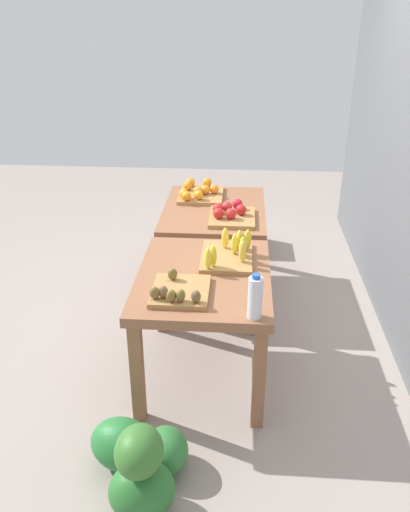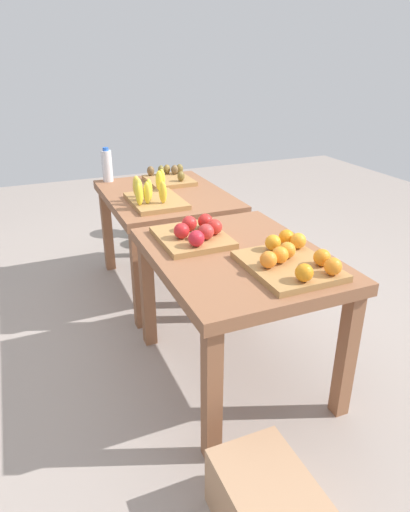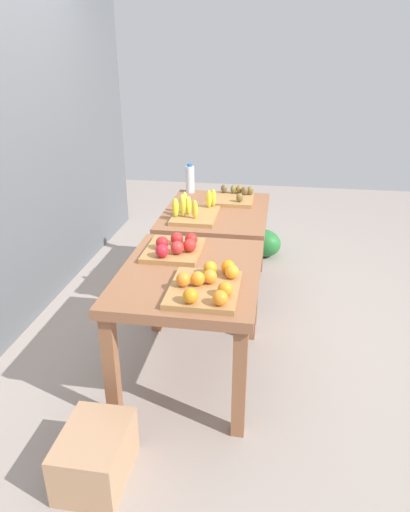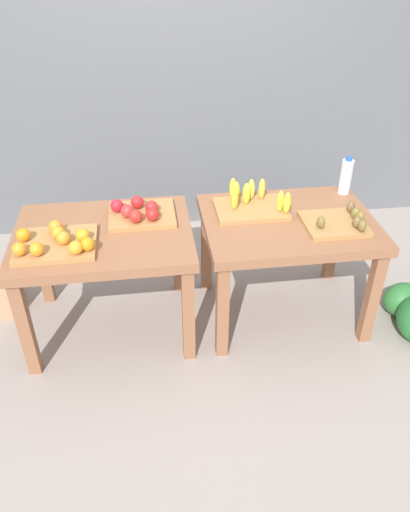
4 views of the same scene
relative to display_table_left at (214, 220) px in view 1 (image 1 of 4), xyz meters
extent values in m
plane|color=gray|center=(0.56, 0.00, -0.62)|extent=(8.00, 8.00, 0.00)
cube|color=brown|center=(0.00, 0.00, 0.07)|extent=(1.04, 0.80, 0.06)
cube|color=brown|center=(-0.46, -0.34, -0.29)|extent=(0.07, 0.07, 0.66)
cube|color=brown|center=(0.46, -0.34, -0.29)|extent=(0.07, 0.07, 0.66)
cube|color=brown|center=(-0.46, 0.34, -0.29)|extent=(0.07, 0.07, 0.66)
cube|color=brown|center=(0.46, 0.34, -0.29)|extent=(0.07, 0.07, 0.66)
cube|color=brown|center=(1.12, 0.00, 0.07)|extent=(1.04, 0.80, 0.06)
cube|color=brown|center=(0.66, -0.34, -0.29)|extent=(0.07, 0.07, 0.66)
cube|color=brown|center=(1.58, -0.34, -0.29)|extent=(0.07, 0.07, 0.66)
cube|color=brown|center=(0.66, 0.34, -0.29)|extent=(0.07, 0.07, 0.66)
cube|color=brown|center=(1.58, 0.34, -0.29)|extent=(0.07, 0.07, 0.66)
cube|color=#A87A44|center=(-0.25, -0.12, 0.12)|extent=(0.44, 0.36, 0.03)
sphere|color=orange|center=(-0.23, -0.09, 0.17)|extent=(0.09, 0.09, 0.08)
sphere|color=orange|center=(-0.42, -0.23, 0.17)|extent=(0.09, 0.09, 0.08)
sphere|color=orange|center=(-0.42, -0.08, 0.17)|extent=(0.10, 0.10, 0.08)
sphere|color=orange|center=(-0.10, -0.13, 0.17)|extent=(0.10, 0.10, 0.08)
sphere|color=orange|center=(-0.12, -0.26, 0.17)|extent=(0.11, 0.11, 0.08)
sphere|color=orange|center=(-0.25, -0.02, 0.17)|extent=(0.11, 0.11, 0.08)
sphere|color=orange|center=(-0.06, -0.23, 0.17)|extent=(0.09, 0.09, 0.08)
sphere|color=orange|center=(-0.33, -0.24, 0.17)|extent=(0.09, 0.09, 0.08)
sphere|color=orange|center=(-0.20, -0.15, 0.17)|extent=(0.11, 0.11, 0.08)
cube|color=#A87A44|center=(0.24, 0.15, 0.12)|extent=(0.40, 0.34, 0.03)
sphere|color=red|center=(0.30, 0.05, 0.17)|extent=(0.11, 0.11, 0.08)
sphere|color=red|center=(0.21, 0.21, 0.17)|extent=(0.09, 0.09, 0.08)
sphere|color=red|center=(0.30, 0.14, 0.17)|extent=(0.11, 0.11, 0.08)
sphere|color=red|center=(0.15, 0.10, 0.17)|extent=(0.10, 0.10, 0.08)
sphere|color=red|center=(0.09, 0.18, 0.17)|extent=(0.10, 0.10, 0.08)
sphere|color=red|center=(0.20, 0.04, 0.17)|extent=(0.11, 0.11, 0.08)
cube|color=#A87A44|center=(0.91, 0.13, 0.12)|extent=(0.44, 0.32, 0.03)
ellipsoid|color=yellow|center=(1.00, 0.23, 0.20)|extent=(0.06, 0.07, 0.14)
ellipsoid|color=yellow|center=(0.93, 0.23, 0.20)|extent=(0.06, 0.06, 0.14)
ellipsoid|color=yellow|center=(0.80, 0.12, 0.20)|extent=(0.06, 0.07, 0.14)
ellipsoid|color=yellow|center=(1.11, 0.02, 0.20)|extent=(0.07, 0.06, 0.14)
ellipsoid|color=yellow|center=(0.89, 0.18, 0.20)|extent=(0.06, 0.06, 0.14)
ellipsoid|color=yellow|center=(0.82, 0.26, 0.20)|extent=(0.06, 0.06, 0.14)
ellipsoid|color=yellow|center=(1.07, 0.05, 0.20)|extent=(0.06, 0.07, 0.14)
ellipsoid|color=yellow|center=(0.83, 0.21, 0.20)|extent=(0.07, 0.06, 0.14)
cube|color=#A87A44|center=(1.36, -0.11, 0.12)|extent=(0.36, 0.32, 0.03)
ellipsoid|color=brown|center=(1.46, -0.19, 0.17)|extent=(0.06, 0.06, 0.07)
ellipsoid|color=brown|center=(1.25, -0.17, 0.17)|extent=(0.06, 0.07, 0.07)
ellipsoid|color=brown|center=(1.50, -0.15, 0.17)|extent=(0.07, 0.07, 0.07)
ellipsoid|color=brown|center=(1.47, -0.24, 0.17)|extent=(0.05, 0.06, 0.07)
ellipsoid|color=brown|center=(1.50, -0.01, 0.17)|extent=(0.07, 0.07, 0.07)
ellipsoid|color=brown|center=(1.49, -0.10, 0.17)|extent=(0.07, 0.07, 0.07)
cylinder|color=silver|center=(1.57, 0.30, 0.22)|extent=(0.08, 0.08, 0.23)
cylinder|color=blue|center=(1.57, 0.30, 0.35)|extent=(0.04, 0.04, 0.02)
ellipsoid|color=#28692A|center=(2.20, -0.21, -0.48)|extent=(0.34, 0.37, 0.28)
ellipsoid|color=#2E7534|center=(1.93, -0.14, -0.50)|extent=(0.31, 0.28, 0.23)
ellipsoid|color=#257131|center=(1.92, -0.36, -0.48)|extent=(0.38, 0.43, 0.27)
ellipsoid|color=#356C29|center=(2.20, -0.21, -0.23)|extent=(0.27, 0.22, 0.22)
cube|color=tan|center=(-0.85, 0.30, -0.49)|extent=(0.40, 0.30, 0.27)
camera|label=1|loc=(3.90, 0.21, 1.59)|focal=36.87mm
camera|label=2|loc=(-1.77, 0.93, 0.99)|focal=31.54mm
camera|label=3|loc=(-2.38, -0.47, 1.27)|focal=32.84mm
camera|label=4|loc=(0.26, -2.54, 1.62)|focal=34.99mm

